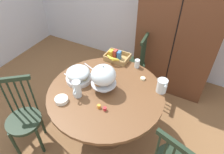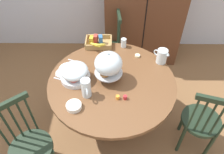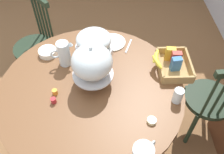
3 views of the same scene
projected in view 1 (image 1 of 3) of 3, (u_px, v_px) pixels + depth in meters
The scene contains 20 objects.
ground_plane at pixel (100, 138), 2.69m from camera, with size 10.00×10.00×0.00m, color brown.
wooden_armoire at pixel (180, 29), 2.89m from camera, with size 1.18×0.60×1.96m.
dining_table at pixel (106, 103), 2.42m from camera, with size 1.30×1.30×0.74m.
windsor_chair_by_cabinet at pixel (133, 65), 3.14m from camera, with size 0.40×0.40×0.97m.
windsor_chair_facing_door at pixel (24, 119), 2.36m from camera, with size 0.47×0.47×0.97m.
pastry_stand_with_dome at pixel (103, 76), 2.19m from camera, with size 0.28×0.28×0.34m.
fruit_platter_covered at pixel (78, 75), 2.39m from camera, with size 0.30×0.30×0.18m.
orange_juice_pitcher at pixel (77, 90), 2.19m from camera, with size 0.09×0.17×0.20m.
milk_pitcher at pixel (162, 86), 2.25m from camera, with size 0.15×0.16×0.16m.
cereal_basket at pixel (116, 57), 2.73m from camera, with size 0.32×0.30×0.12m.
china_plate_large at pixel (80, 71), 2.57m from camera, with size 0.22×0.22×0.01m, color white.
china_plate_small at pixel (73, 72), 2.53m from camera, with size 0.15×0.15×0.01m, color white.
cereal_bowl at pixel (61, 100), 2.17m from camera, with size 0.14×0.14×0.04m, color white.
drinking_glass at pixel (137, 64), 2.60m from camera, with size 0.06×0.06×0.11m, color silver.
butter_dish at pixel (143, 79), 2.45m from camera, with size 0.06×0.06×0.02m, color beige.
jam_jar_strawberry at pixel (105, 109), 2.08m from camera, with size 0.04×0.04×0.04m, color #B7282D.
jam_jar_apricot at pixel (99, 106), 2.10m from camera, with size 0.04×0.04×0.04m, color orange.
table_knife at pixel (70, 76), 2.50m from camera, with size 0.17×0.01×0.01m, color silver.
dinner_fork at pixel (68, 77), 2.48m from camera, with size 0.17×0.01×0.01m, color silver.
soup_spoon at pixel (89, 66), 2.64m from camera, with size 0.17×0.01×0.01m, color silver.
Camera 1 is at (0.85, -1.27, 2.36)m, focal length 33.07 mm.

